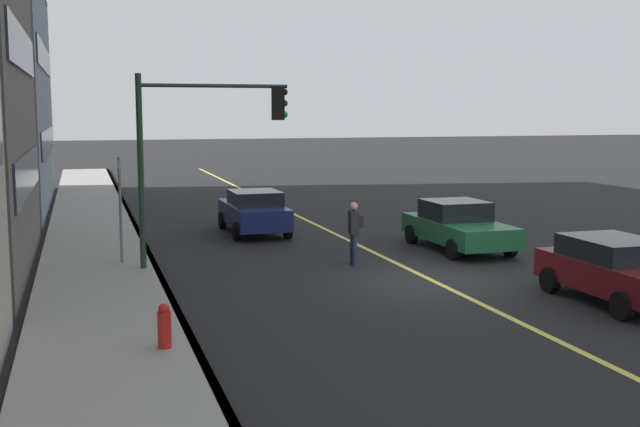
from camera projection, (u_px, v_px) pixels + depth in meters
The scene contains 11 objects.
ground at pixel (429, 279), 20.04m from camera, with size 200.00×200.00×0.00m, color black.
sidewalk_slab at pixel (102, 298), 17.72m from camera, with size 80.00×3.06×0.15m, color gray.
curb_edge at pixel (168, 293), 18.14m from camera, with size 80.00×0.16×0.15m, color slate.
lane_stripe_center at pixel (429, 279), 20.04m from camera, with size 80.00×0.16×0.01m, color #D8CC4C.
car_maroon at pixel (616, 269), 17.55m from camera, with size 3.94×1.95×1.43m.
car_green at pixel (458, 226), 24.26m from camera, with size 4.52×2.05×1.49m.
car_navy at pixel (254, 211), 27.41m from camera, with size 4.26×1.94×1.51m.
pedestrian_with_backpack at pixel (354, 228), 21.78m from camera, with size 0.44×0.39×1.75m.
traffic_light_mast at pixel (202, 136), 20.75m from camera, with size 0.28×4.01×5.19m.
street_sign_post at pixel (120, 203), 21.28m from camera, with size 0.60×0.08×3.02m.
fire_hydrant at pixel (164, 330), 13.72m from camera, with size 0.24×0.24×0.94m.
Camera 1 is at (-18.00, 8.36, 4.25)m, focal length 44.37 mm.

